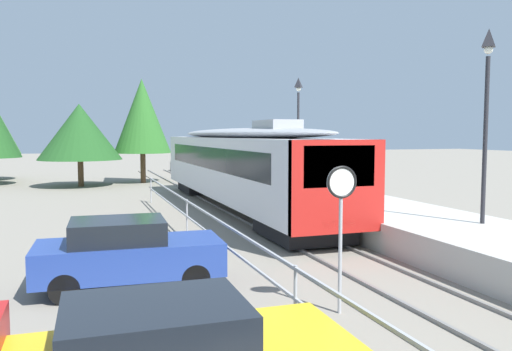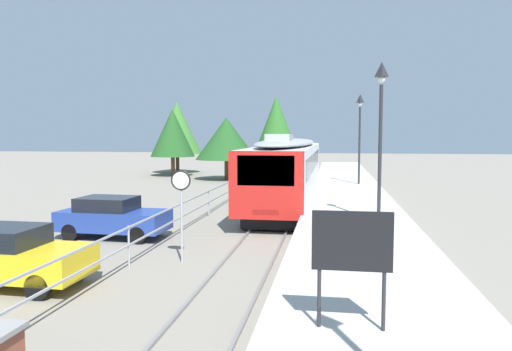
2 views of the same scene
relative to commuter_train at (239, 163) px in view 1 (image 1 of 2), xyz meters
The scene contains 11 objects.
ground_plane 5.39m from the commuter_train, 127.37° to the right, with size 160.00×160.00×0.00m, color gray.
track_rails 4.46m from the commuter_train, 90.00° to the right, with size 3.20×60.00×0.14m.
commuter_train is the anchor object (origin of this frame).
station_platform 5.37m from the commuter_train, 50.40° to the right, with size 3.90×60.00×0.90m, color #B7B5AD.
platform_lamp_mid_platform 11.19m from the commuter_train, 68.49° to the right, with size 0.34×0.34×5.35m.
platform_lamp_far_end 5.42m from the commuter_train, 33.82° to the left, with size 0.34×0.34×5.35m.
speed_limit_sign 13.22m from the commuter_train, 98.73° to the right, with size 0.61×0.10×2.81m.
carpark_fence 14.37m from the commuter_train, 103.33° to the right, with size 0.06×36.06×1.25m.
parked_hatchback_blue 11.62m from the commuter_train, 119.34° to the right, with size 4.07×1.93×1.53m.
tree_distant_left 15.09m from the commuter_train, 115.91° to the left, with size 5.30×5.30×5.34m.
tree_distant_centre 15.23m from the commuter_train, 99.36° to the left, with size 3.91×3.91×7.20m.
Camera 1 is at (-6.58, 4.43, 3.39)m, focal length 36.04 mm.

